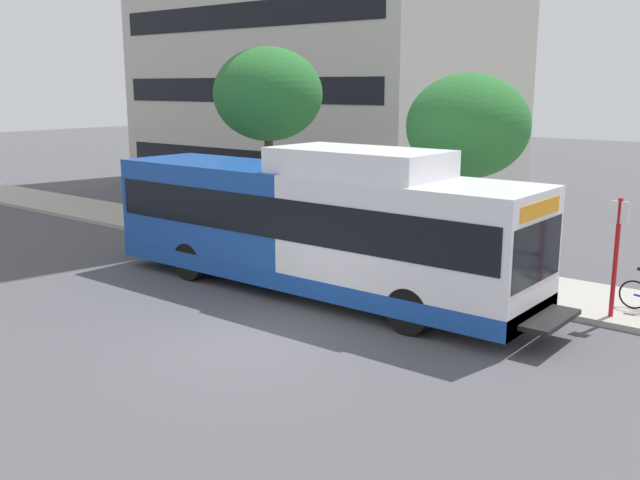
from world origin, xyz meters
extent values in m
plane|color=#4C4C51|center=(0.00, 8.00, 0.00)|extent=(120.00, 120.00, 0.00)
cube|color=#A8A399|center=(7.00, 6.00, 0.07)|extent=(3.00, 56.00, 0.14)
cube|color=white|center=(3.69, -1.38, 1.69)|extent=(2.54, 5.80, 2.73)
cube|color=#19479E|center=(3.69, 4.42, 1.69)|extent=(2.54, 5.80, 2.73)
cube|color=#19479E|center=(3.69, 1.52, 0.54)|extent=(2.57, 11.60, 0.44)
cube|color=black|center=(3.69, 1.52, 2.05)|extent=(2.58, 11.25, 0.96)
cube|color=black|center=(3.69, -4.24, 1.85)|extent=(2.34, 0.10, 1.24)
cube|color=orange|center=(3.69, -4.25, 2.72)|extent=(1.90, 0.08, 0.32)
cube|color=white|center=(3.69, 0.07, 3.35)|extent=(2.16, 4.06, 0.60)
cube|color=black|center=(3.69, -4.63, 0.55)|extent=(1.78, 0.60, 0.10)
cylinder|color=black|center=(2.56, -2.08, 0.50)|extent=(0.30, 1.00, 1.00)
cylinder|color=black|center=(4.82, -2.08, 0.50)|extent=(0.30, 1.00, 1.00)
cylinder|color=black|center=(2.56, 4.71, 0.50)|extent=(0.30, 1.00, 1.00)
cylinder|color=black|center=(4.82, 4.71, 0.50)|extent=(0.30, 1.00, 1.00)
cylinder|color=red|center=(5.97, -5.11, 1.44)|extent=(0.10, 0.10, 2.60)
cube|color=white|center=(5.95, -5.11, 2.44)|extent=(0.04, 0.36, 0.48)
torus|color=black|center=(6.82, -5.34, 0.47)|extent=(0.04, 0.66, 0.66)
cylinder|color=#4C3823|center=(7.91, -0.48, 1.45)|extent=(0.28, 0.28, 2.63)
ellipsoid|color=#286B2D|center=(7.91, -0.48, 4.00)|extent=(3.30, 3.30, 2.80)
cylinder|color=#4C3823|center=(7.74, 6.62, 1.80)|extent=(0.28, 0.28, 3.32)
ellipsoid|color=#286B2D|center=(7.74, 6.62, 4.79)|extent=(3.55, 3.55, 3.01)
cube|color=black|center=(20.33, 14.03, 1.62)|extent=(12.93, 15.62, 1.10)
cube|color=black|center=(20.33, 14.03, 4.85)|extent=(12.93, 15.62, 1.10)
cube|color=black|center=(20.33, 14.03, 8.09)|extent=(12.93, 15.62, 1.10)
camera|label=1|loc=(-9.62, -9.52, 5.06)|focal=40.19mm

